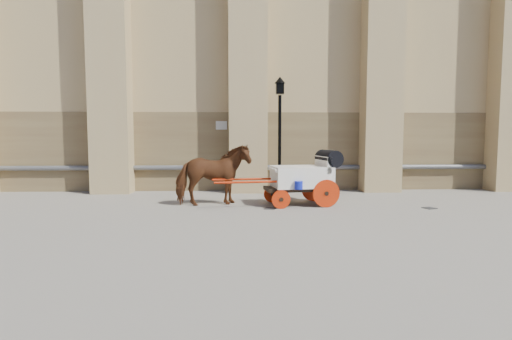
{
  "coord_description": "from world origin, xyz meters",
  "views": [
    {
      "loc": [
        -1.37,
        -11.28,
        2.06
      ],
      "look_at": [
        -0.83,
        0.69,
        1.07
      ],
      "focal_mm": 28.0,
      "sensor_mm": 36.0,
      "label": 1
    }
  ],
  "objects": [
    {
      "name": "drain_grate_far",
      "position": [
        4.16,
        -0.11,
        0.01
      ],
      "size": [
        0.42,
        0.42,
        0.01
      ],
      "primitive_type": "cube",
      "rotation": [
        0.0,
        0.0,
        0.39
      ],
      "color": "black",
      "rests_on": "ground"
    },
    {
      "name": "ground",
      "position": [
        0.0,
        0.0,
        0.0
      ],
      "size": [
        90.0,
        90.0,
        0.0
      ],
      "primitive_type": "plane",
      "color": "slate",
      "rests_on": "ground"
    },
    {
      "name": "horse",
      "position": [
        -2.13,
        0.71,
        0.92
      ],
      "size": [
        2.36,
        1.5,
        1.84
      ],
      "primitive_type": "imported",
      "rotation": [
        0.0,
        0.0,
        1.82
      ],
      "color": "#5F3114",
      "rests_on": "ground"
    },
    {
      "name": "street_lamp",
      "position": [
        0.16,
        3.39,
        2.27
      ],
      "size": [
        0.4,
        0.4,
        4.25
      ],
      "color": "black",
      "rests_on": "ground"
    },
    {
      "name": "drain_grate_near",
      "position": [
        -0.45,
        0.04,
        0.01
      ],
      "size": [
        0.4,
        0.4,
        0.01
      ],
      "primitive_type": "cube",
      "rotation": [
        0.0,
        0.0,
        -0.31
      ],
      "color": "black",
      "rests_on": "ground"
    },
    {
      "name": "carriage",
      "position": [
        0.67,
        0.69,
        0.9
      ],
      "size": [
        3.9,
        1.52,
        1.66
      ],
      "rotation": [
        0.0,
        0.0,
        0.14
      ],
      "color": "black",
      "rests_on": "ground"
    }
  ]
}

